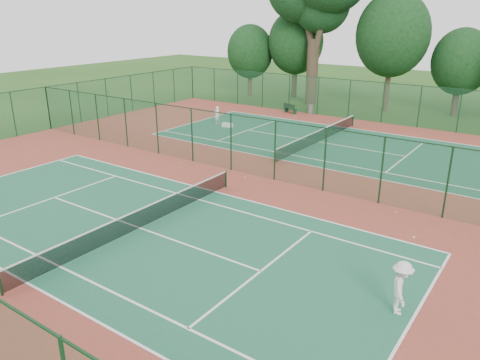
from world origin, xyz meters
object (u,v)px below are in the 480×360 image
object	(u,v)px
player_near	(401,288)
player_far	(217,115)
kit_bag	(227,125)
bench	(290,108)
trash_bin	(310,109)

from	to	relation	value
player_near	player_far	bearing A→B (deg)	28.56
kit_bag	bench	bearing A→B (deg)	72.23
player_near	bench	xyz separation A→B (m)	(-18.35, 25.53, -0.45)
player_far	bench	size ratio (longest dim) A/B	0.98
bench	trash_bin	bearing A→B (deg)	38.09
player_far	kit_bag	bearing A→B (deg)	84.91
player_far	kit_bag	distance (m)	1.54
player_near	trash_bin	distance (m)	30.97
player_far	trash_bin	size ratio (longest dim) A/B	1.63
trash_bin	player_near	bearing A→B (deg)	-57.77
player_far	bench	xyz separation A→B (m)	(2.86, 7.64, -0.30)
player_far	bench	bearing A→B (deg)	169.79
trash_bin	bench	distance (m)	1.95
trash_bin	kit_bag	distance (m)	9.30
trash_bin	kit_bag	xyz separation A→B (m)	(-3.33, -8.68, -0.30)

